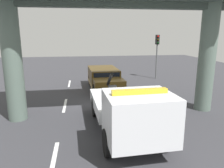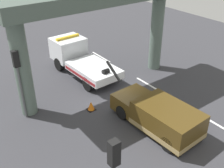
{
  "view_description": "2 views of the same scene",
  "coord_description": "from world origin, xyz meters",
  "px_view_note": "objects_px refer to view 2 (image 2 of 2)",
  "views": [
    {
      "loc": [
        12.81,
        -1.84,
        4.26
      ],
      "look_at": [
        -0.63,
        0.16,
        1.09
      ],
      "focal_mm": 34.36,
      "sensor_mm": 36.0,
      "label": 1
    },
    {
      "loc": [
        -11.76,
        9.02,
        9.5
      ],
      "look_at": [
        0.2,
        0.23,
        1.04
      ],
      "focal_mm": 43.6,
      "sensor_mm": 36.0,
      "label": 2
    }
  ],
  "objects_px": {
    "tow_truck_white": "(79,57)",
    "traffic_light_far": "(18,70)",
    "towed_van_green": "(159,116)",
    "traffic_cone_orange": "(91,106)"
  },
  "relations": [
    {
      "from": "tow_truck_white",
      "to": "traffic_light_far",
      "type": "xyz_separation_m",
      "value": [
        -3.16,
        5.41,
        1.82
      ]
    },
    {
      "from": "towed_van_green",
      "to": "traffic_light_far",
      "type": "xyz_separation_m",
      "value": [
        5.24,
        5.45,
        2.25
      ]
    },
    {
      "from": "tow_truck_white",
      "to": "towed_van_green",
      "type": "bearing_deg",
      "value": -179.72
    },
    {
      "from": "towed_van_green",
      "to": "traffic_cone_orange",
      "type": "height_order",
      "value": "towed_van_green"
    },
    {
      "from": "tow_truck_white",
      "to": "traffic_cone_orange",
      "type": "bearing_deg",
      "value": 157.46
    },
    {
      "from": "tow_truck_white",
      "to": "traffic_light_far",
      "type": "bearing_deg",
      "value": 120.28
    },
    {
      "from": "traffic_cone_orange",
      "to": "tow_truck_white",
      "type": "bearing_deg",
      "value": -22.54
    },
    {
      "from": "tow_truck_white",
      "to": "traffic_light_far",
      "type": "height_order",
      "value": "traffic_light_far"
    },
    {
      "from": "tow_truck_white",
      "to": "traffic_light_far",
      "type": "relative_size",
      "value": 1.76
    },
    {
      "from": "traffic_light_far",
      "to": "traffic_cone_orange",
      "type": "bearing_deg",
      "value": -115.57
    }
  ]
}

